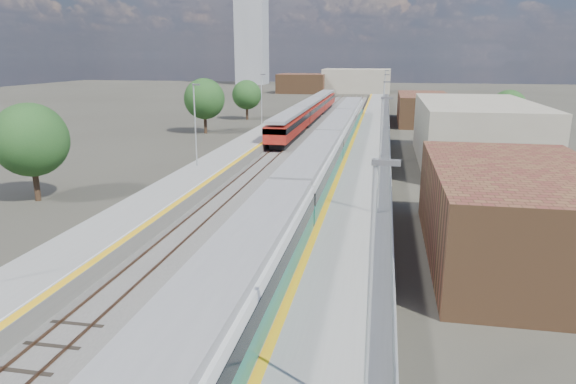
# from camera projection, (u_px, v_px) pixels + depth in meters

# --- Properties ---
(ground) EXTENTS (320.00, 320.00, 0.00)m
(ground) POSITION_uv_depth(u_px,v_px,m) (325.00, 150.00, 61.44)
(ground) COLOR #47443A
(ground) RESTS_ON ground
(ballast_bed) EXTENTS (10.50, 155.00, 0.06)m
(ballast_bed) POSITION_uv_depth(u_px,v_px,m) (310.00, 145.00, 64.21)
(ballast_bed) COLOR #565451
(ballast_bed) RESTS_ON ground
(tracks) EXTENTS (8.96, 160.00, 0.17)m
(tracks) POSITION_uv_depth(u_px,v_px,m) (316.00, 143.00, 65.67)
(tracks) COLOR #4C3323
(tracks) RESTS_ON ground
(platform_right) EXTENTS (4.70, 155.00, 8.52)m
(platform_right) POSITION_uv_depth(u_px,v_px,m) (371.00, 143.00, 62.73)
(platform_right) COLOR slate
(platform_right) RESTS_ON ground
(platform_left) EXTENTS (4.30, 155.00, 8.52)m
(platform_left) POSITION_uv_depth(u_px,v_px,m) (257.00, 140.00, 65.28)
(platform_left) COLOR slate
(platform_left) RESTS_ON ground
(buildings) EXTENTS (72.00, 185.50, 40.00)m
(buildings) POSITION_uv_depth(u_px,v_px,m) (298.00, 56.00, 146.05)
(buildings) COLOR brown
(buildings) RESTS_ON ground
(green_train) EXTENTS (2.99, 83.11, 3.29)m
(green_train) POSITION_uv_depth(u_px,v_px,m) (328.00, 147.00, 49.87)
(green_train) COLOR black
(green_train) RESTS_ON ground
(red_train) EXTENTS (2.81, 57.04, 3.55)m
(red_train) POSITION_uv_depth(u_px,v_px,m) (310.00, 110.00, 85.56)
(red_train) COLOR black
(red_train) RESTS_ON ground
(tree_a) EXTENTS (5.58, 5.58, 7.56)m
(tree_a) POSITION_uv_depth(u_px,v_px,m) (31.00, 140.00, 38.72)
(tree_a) COLOR #382619
(tree_a) RESTS_ON ground
(tree_b) EXTENTS (5.80, 5.80, 7.86)m
(tree_b) POSITION_uv_depth(u_px,v_px,m) (204.00, 99.00, 73.13)
(tree_b) COLOR #382619
(tree_b) RESTS_ON ground
(tree_c) EXTENTS (5.06, 5.06, 6.86)m
(tree_c) POSITION_uv_depth(u_px,v_px,m) (247.00, 95.00, 89.13)
(tree_c) COLOR #382619
(tree_c) RESTS_ON ground
(tree_d) EXTENTS (4.78, 4.78, 6.48)m
(tree_d) POSITION_uv_depth(u_px,v_px,m) (508.00, 108.00, 69.75)
(tree_d) COLOR #382619
(tree_d) RESTS_ON ground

